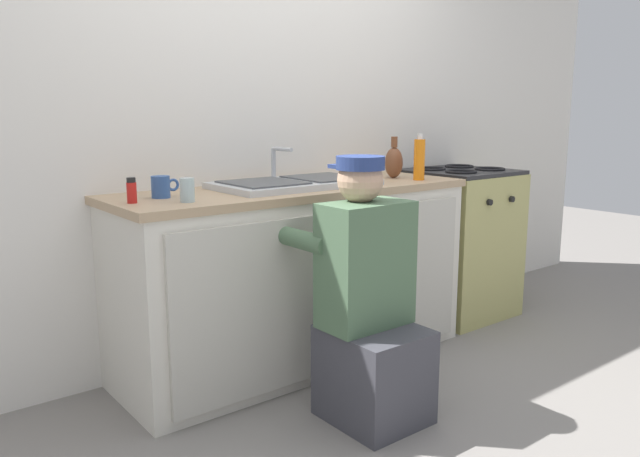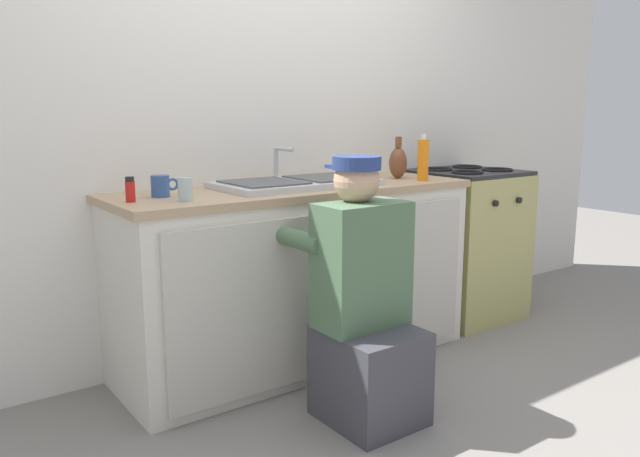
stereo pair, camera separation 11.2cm
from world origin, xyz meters
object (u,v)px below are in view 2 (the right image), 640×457
(sink_double_basin, at_px, (296,183))
(soap_bottle_orange, at_px, (423,159))
(spice_bottle_red, at_px, (130,190))
(coffee_mug, at_px, (161,186))
(water_glass, at_px, (185,189))
(vase_decorative, at_px, (398,162))
(stove_range, at_px, (464,243))
(plumber_person, at_px, (364,312))

(sink_double_basin, xyz_separation_m, soap_bottle_orange, (0.70, -0.18, 0.09))
(sink_double_basin, height_order, spice_bottle_red, sink_double_basin)
(coffee_mug, distance_m, water_glass, 0.19)
(sink_double_basin, height_order, coffee_mug, sink_double_basin)
(coffee_mug, distance_m, vase_decorative, 1.37)
(stove_range, relative_size, vase_decorative, 4.07)
(sink_double_basin, bearing_deg, soap_bottle_orange, -14.08)
(coffee_mug, bearing_deg, vase_decorative, -1.88)
(spice_bottle_red, bearing_deg, soap_bottle_orange, -4.91)
(sink_double_basin, bearing_deg, water_glass, -166.84)
(coffee_mug, bearing_deg, spice_bottle_red, -155.61)
(stove_range, relative_size, spice_bottle_red, 8.92)
(plumber_person, xyz_separation_m, water_glass, (-0.54, 0.52, 0.50))
(sink_double_basin, xyz_separation_m, vase_decorative, (0.67, -0.01, 0.07))
(vase_decorative, bearing_deg, coffee_mug, 178.12)
(sink_double_basin, height_order, vase_decorative, vase_decorative)
(vase_decorative, distance_m, soap_bottle_orange, 0.17)
(water_glass, xyz_separation_m, vase_decorative, (1.33, 0.14, 0.04))
(plumber_person, bearing_deg, soap_bottle_orange, 31.25)
(plumber_person, bearing_deg, water_glass, 136.27)
(sink_double_basin, bearing_deg, plumber_person, -99.78)
(stove_range, xyz_separation_m, vase_decorative, (-0.59, -0.01, 0.54))
(plumber_person, relative_size, water_glass, 11.04)
(stove_range, bearing_deg, spice_bottle_red, -178.90)
(sink_double_basin, height_order, plumber_person, plumber_person)
(sink_double_basin, height_order, soap_bottle_orange, soap_bottle_orange)
(plumber_person, height_order, coffee_mug, plumber_person)
(vase_decorative, relative_size, spice_bottle_red, 2.19)
(stove_range, relative_size, plumber_person, 0.85)
(plumber_person, xyz_separation_m, spice_bottle_red, (-0.74, 0.63, 0.50))
(plumber_person, bearing_deg, vase_decorative, 39.91)
(vase_decorative, distance_m, spice_bottle_red, 1.53)
(vase_decorative, bearing_deg, spice_bottle_red, -178.92)
(coffee_mug, xyz_separation_m, spice_bottle_red, (-0.16, -0.07, 0.00))
(sink_double_basin, xyz_separation_m, water_glass, (-0.66, -0.15, 0.03))
(plumber_person, height_order, spice_bottle_red, plumber_person)
(soap_bottle_orange, bearing_deg, plumber_person, -148.75)
(sink_double_basin, relative_size, spice_bottle_red, 7.62)
(plumber_person, distance_m, coffee_mug, 1.04)
(water_glass, bearing_deg, coffee_mug, 99.46)
(coffee_mug, bearing_deg, sink_double_basin, -2.52)
(soap_bottle_orange, bearing_deg, sink_double_basin, 165.92)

